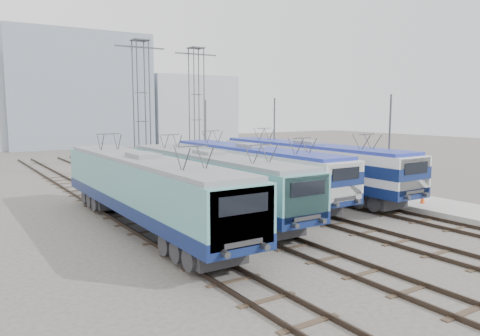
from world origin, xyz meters
name	(u,v)px	position (x,y,z in m)	size (l,w,h in m)	color
ground	(305,230)	(0.00, 0.00, 0.00)	(160.00, 160.00, 0.00)	#514C47
platform	(338,187)	(10.20, 8.00, 0.15)	(4.00, 70.00, 0.30)	#9E9E99
locomotive_far_left	(146,187)	(-6.75, 4.25, 2.26)	(2.88, 18.17, 3.42)	#0E1C4B
locomotive_center_left	(211,178)	(-2.25, 5.68, 2.15)	(2.73, 17.22, 3.24)	#0E1C4B
locomotive_center_right	(252,167)	(2.25, 8.01, 2.23)	(2.76, 17.44, 3.28)	#0E1C4B
locomotive_far_right	(310,163)	(6.75, 7.38, 2.29)	(2.83, 17.90, 3.37)	#0E1C4B
catenary_tower_west	(142,103)	(0.00, 22.00, 6.64)	(4.50, 1.20, 12.00)	#3F4247
catenary_tower_east	(197,103)	(6.50, 24.00, 6.64)	(4.50, 1.20, 12.00)	#3F4247
mast_front	(389,150)	(8.60, 2.00, 3.50)	(0.12, 0.12, 7.00)	#3F4247
mast_mid	(274,140)	(8.60, 14.00, 3.50)	(0.12, 0.12, 7.00)	#3F4247
mast_rear	(206,133)	(8.60, 26.00, 3.50)	(0.12, 0.12, 7.00)	#3F4247
safety_cone	(423,199)	(9.64, 0.14, 0.59)	(0.31, 0.31, 0.57)	#FE5118
building_center	(75,91)	(4.00, 62.00, 9.00)	(22.00, 14.00, 18.00)	gray
building_east	(185,109)	(24.00, 62.00, 6.00)	(16.00, 12.00, 12.00)	#9AA3AD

